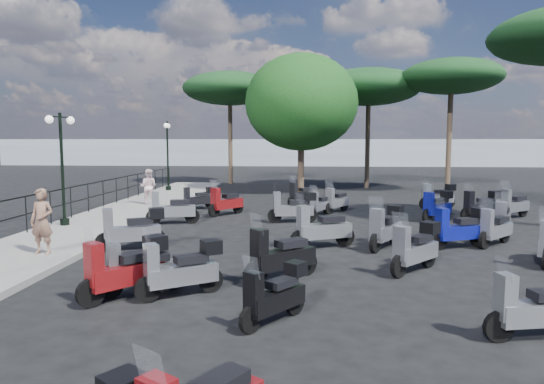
# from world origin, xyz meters

# --- Properties ---
(ground) EXTENTS (120.00, 120.00, 0.00)m
(ground) POSITION_xyz_m (0.00, 0.00, 0.00)
(ground) COLOR black
(ground) RESTS_ON ground
(sidewalk) EXTENTS (3.00, 30.00, 0.15)m
(sidewalk) POSITION_xyz_m (-6.50, 3.00, 0.07)
(sidewalk) COLOR slate
(sidewalk) RESTS_ON ground
(railing) EXTENTS (0.04, 26.04, 1.10)m
(railing) POSITION_xyz_m (-7.80, 2.80, 0.90)
(railing) COLOR black
(railing) RESTS_ON sidewalk
(lamp_post_1) EXTENTS (0.55, 1.00, 3.60)m
(lamp_post_1) POSITION_xyz_m (-7.32, 2.07, 2.20)
(lamp_post_1) COLOR black
(lamp_post_1) RESTS_ON sidewalk
(lamp_post_2) EXTENTS (0.41, 1.09, 3.75)m
(lamp_post_2) POSITION_xyz_m (-7.10, 13.16, 2.29)
(lamp_post_2) COLOR black
(lamp_post_2) RESTS_ON sidewalk
(woman) EXTENTS (0.61, 0.43, 1.59)m
(woman) POSITION_xyz_m (-5.85, -1.83, 0.94)
(woman) COLOR brown
(woman) RESTS_ON sidewalk
(pedestrian_far) EXTENTS (0.75, 0.60, 1.51)m
(pedestrian_far) POSITION_xyz_m (-6.28, 7.34, 0.90)
(pedestrian_far) COLOR silver
(pedestrian_far) RESTS_ON sidewalk
(scooter_1) EXTENTS (1.30, 1.48, 1.43)m
(scooter_1) POSITION_xyz_m (-2.79, -4.51, 0.54)
(scooter_1) COLOR black
(scooter_1) RESTS_ON ground
(scooter_2) EXTENTS (1.48, 1.07, 1.34)m
(scooter_2) POSITION_xyz_m (-1.81, -4.35, 0.50)
(scooter_2) COLOR black
(scooter_2) RESTS_ON ground
(scooter_3) EXTENTS (1.68, 1.01, 1.44)m
(scooter_3) POSITION_xyz_m (-4.08, -0.68, 0.54)
(scooter_3) COLOR black
(scooter_3) RESTS_ON ground
(scooter_4) EXTENTS (1.79, 0.77, 1.46)m
(scooter_4) POSITION_xyz_m (-4.14, 3.29, 0.51)
(scooter_4) COLOR black
(scooter_4) RESTS_ON ground
(scooter_5) EXTENTS (1.36, 0.94, 1.21)m
(scooter_5) POSITION_xyz_m (-4.03, 6.91, 0.46)
(scooter_5) COLOR black
(scooter_5) RESTS_ON ground
(scooter_7) EXTENTS (1.42, 0.99, 1.30)m
(scooter_7) POSITION_xyz_m (-2.62, -4.25, 0.45)
(scooter_7) COLOR black
(scooter_7) RESTS_ON ground
(scooter_8) EXTENTS (1.47, 1.25, 1.45)m
(scooter_8) POSITION_xyz_m (-0.05, -3.19, 0.50)
(scooter_8) COLOR black
(scooter_8) RESTS_ON ground
(scooter_9) EXTENTS (1.76, 0.97, 1.49)m
(scooter_9) POSITION_xyz_m (0.88, -0.10, 0.52)
(scooter_9) COLOR black
(scooter_9) RESTS_ON ground
(scooter_10) EXTENTS (1.18, 1.46, 1.41)m
(scooter_10) POSITION_xyz_m (-2.62, 5.39, 0.49)
(scooter_10) COLOR black
(scooter_10) RESTS_ON ground
(scooter_11) EXTENTS (1.26, 1.28, 1.35)m
(scooter_11) POSITION_xyz_m (0.26, 8.42, 0.47)
(scooter_11) COLOR black
(scooter_11) RESTS_ON ground
(scooter_13) EXTENTS (1.02, 1.25, 1.18)m
(scooter_13) POSITION_xyz_m (-0.01, -5.50, 0.44)
(scooter_13) COLOR black
(scooter_13) RESTS_ON ground
(scooter_14) EXTENTS (1.13, 1.62, 1.45)m
(scooter_14) POSITION_xyz_m (2.60, 0.02, 0.54)
(scooter_14) COLOR black
(scooter_14) RESTS_ON ground
(scooter_15) EXTENTS (1.74, 0.65, 1.39)m
(scooter_15) POSITION_xyz_m (0.01, 3.90, 0.53)
(scooter_15) COLOR black
(scooter_15) RESTS_ON ground
(scooter_16) EXTENTS (1.04, 1.40, 1.30)m
(scooter_16) POSITION_xyz_m (1.67, 6.37, 0.45)
(scooter_16) COLOR black
(scooter_16) RESTS_ON ground
(scooter_17) EXTENTS (0.88, 1.34, 1.20)m
(scooter_17) POSITION_xyz_m (0.99, 5.63, 0.41)
(scooter_17) COLOR black
(scooter_17) RESTS_ON ground
(scooter_18) EXTENTS (1.58, 0.59, 1.27)m
(scooter_18) POSITION_xyz_m (3.76, -5.89, 0.44)
(scooter_18) COLOR black
(scooter_18) RESTS_ON ground
(scooter_19) EXTENTS (1.30, 1.39, 1.38)m
(scooter_19) POSITION_xyz_m (2.86, -2.32, 0.52)
(scooter_19) COLOR black
(scooter_19) RESTS_ON ground
(scooter_21) EXTENTS (1.69, 0.88, 1.41)m
(scooter_21) POSITION_xyz_m (4.57, 0.15, 0.53)
(scooter_21) COLOR black
(scooter_21) RESTS_ON ground
(scooter_22) EXTENTS (1.34, 1.32, 1.37)m
(scooter_22) POSITION_xyz_m (5.17, 4.72, 0.51)
(scooter_22) COLOR black
(scooter_22) RESTS_ON ground
(scooter_23) EXTENTS (1.63, 0.82, 1.35)m
(scooter_23) POSITION_xyz_m (6.04, 7.91, 0.51)
(scooter_23) COLOR black
(scooter_23) RESTS_ON ground
(scooter_26) EXTENTS (1.28, 1.28, 1.36)m
(scooter_26) POSITION_xyz_m (5.60, 0.51, 0.47)
(scooter_26) COLOR black
(scooter_26) RESTS_ON ground
(scooter_27) EXTENTS (0.93, 1.56, 1.35)m
(scooter_27) POSITION_xyz_m (6.47, 2.21, 0.47)
(scooter_27) COLOR black
(scooter_27) RESTS_ON ground
(scooter_28) EXTENTS (1.62, 0.90, 1.37)m
(scooter_28) POSITION_xyz_m (6.80, 4.98, 0.52)
(scooter_28) COLOR black
(scooter_28) RESTS_ON ground
(scooter_29) EXTENTS (1.48, 1.18, 1.42)m
(scooter_29) POSITION_xyz_m (8.10, 5.40, 0.49)
(scooter_29) COLOR black
(scooter_29) RESTS_ON ground
(broadleaf_tree) EXTENTS (6.12, 6.12, 7.51)m
(broadleaf_tree) POSITION_xyz_m (0.17, 13.62, 4.90)
(broadleaf_tree) COLOR #38281E
(broadleaf_tree) RESTS_ON ground
(pine_0) EXTENTS (6.24, 6.24, 7.12)m
(pine_0) POSITION_xyz_m (4.13, 16.73, 6.01)
(pine_0) COLOR #38281E
(pine_0) RESTS_ON ground
(pine_1) EXTENTS (5.44, 5.44, 7.28)m
(pine_1) POSITION_xyz_m (8.29, 14.51, 6.30)
(pine_1) COLOR #38281E
(pine_1) RESTS_ON ground
(pine_2) EXTENTS (6.13, 6.13, 7.29)m
(pine_2) POSITION_xyz_m (-4.52, 18.80, 6.20)
(pine_2) COLOR #38281E
(pine_2) RESTS_ON ground
(distant_hills) EXTENTS (70.00, 8.00, 3.00)m
(distant_hills) POSITION_xyz_m (0.00, 45.00, 1.50)
(distant_hills) COLOR gray
(distant_hills) RESTS_ON ground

